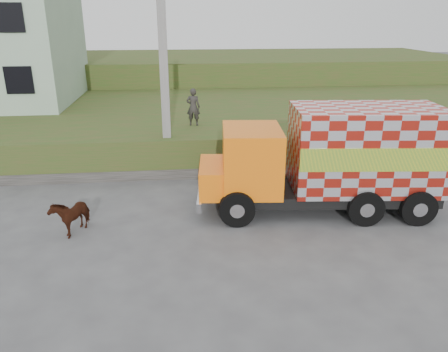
{
  "coord_description": "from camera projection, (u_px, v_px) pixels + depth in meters",
  "views": [
    {
      "loc": [
        -0.54,
        -11.41,
        5.8
      ],
      "look_at": [
        0.74,
        0.69,
        1.3
      ],
      "focal_mm": 35.0,
      "sensor_mm": 36.0,
      "label": 1
    }
  ],
  "objects": [
    {
      "name": "embankment",
      "position": [
        190.0,
        123.0,
        21.77
      ],
      "size": [
        40.0,
        12.0,
        1.5
      ],
      "primitive_type": "cube",
      "color": "#2E541C",
      "rests_on": "ground"
    },
    {
      "name": "cargo_truck",
      "position": [
        332.0,
        159.0,
        13.3
      ],
      "size": [
        7.49,
        3.1,
        3.26
      ],
      "rotation": [
        0.0,
        0.0,
        -0.09
      ],
      "color": "black",
      "rests_on": "ground"
    },
    {
      "name": "retaining_strip",
      "position": [
        142.0,
        174.0,
        16.36
      ],
      "size": [
        16.0,
        0.5,
        0.4
      ],
      "primitive_type": "cube",
      "color": "#595651",
      "rests_on": "ground"
    },
    {
      "name": "pedestrian",
      "position": [
        193.0,
        107.0,
        17.84
      ],
      "size": [
        0.61,
        0.45,
        1.53
      ],
      "primitive_type": "imported",
      "rotation": [
        0.0,
        0.0,
        2.98
      ],
      "color": "#302D2B",
      "rests_on": "embankment"
    },
    {
      "name": "embankment_far",
      "position": [
        184.0,
        76.0,
        32.71
      ],
      "size": [
        40.0,
        12.0,
        3.0
      ],
      "primitive_type": "cube",
      "color": "#2E541C",
      "rests_on": "ground"
    },
    {
      "name": "cow",
      "position": [
        71.0,
        214.0,
        12.27
      ],
      "size": [
        1.05,
        1.39,
        1.07
      ],
      "primitive_type": "imported",
      "rotation": [
        0.0,
        0.0,
        -0.43
      ],
      "color": "#37140D",
      "rests_on": "ground"
    },
    {
      "name": "ground",
      "position": [
        201.0,
        227.0,
        12.71
      ],
      "size": [
        120.0,
        120.0,
        0.0
      ],
      "primitive_type": "plane",
      "color": "#474749",
      "rests_on": "ground"
    },
    {
      "name": "utility_pole",
      "position": [
        164.0,
        67.0,
        15.49
      ],
      "size": [
        1.2,
        0.3,
        8.0
      ],
      "color": "gray",
      "rests_on": "ground"
    }
  ]
}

